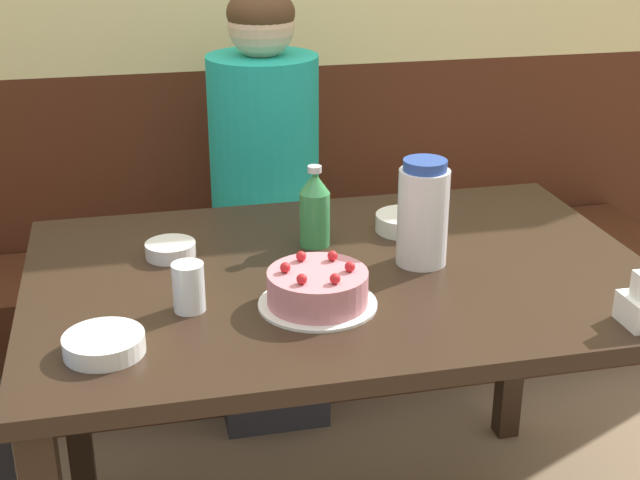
# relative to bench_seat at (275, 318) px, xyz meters

# --- Properties ---
(bench_seat) EXTENTS (2.47, 0.38, 0.43)m
(bench_seat) POSITION_rel_bench_seat_xyz_m (0.00, 0.00, 0.00)
(bench_seat) COLOR #472314
(bench_seat) RESTS_ON ground_plane
(dining_table) EXTENTS (1.29, 0.86, 0.75)m
(dining_table) POSITION_rel_bench_seat_xyz_m (0.00, -0.83, 0.44)
(dining_table) COLOR black
(dining_table) RESTS_ON ground_plane
(birthday_cake) EXTENTS (0.23, 0.23, 0.09)m
(birthday_cake) POSITION_rel_bench_seat_xyz_m (-0.08, -0.98, 0.57)
(birthday_cake) COLOR white
(birthday_cake) RESTS_ON dining_table
(water_pitcher) EXTENTS (0.11, 0.11, 0.23)m
(water_pitcher) POSITION_rel_bench_seat_xyz_m (0.17, -0.83, 0.64)
(water_pitcher) COLOR white
(water_pitcher) RESTS_ON dining_table
(soju_bottle) EXTENTS (0.07, 0.07, 0.18)m
(soju_bottle) POSITION_rel_bench_seat_xyz_m (-0.02, -0.68, 0.62)
(soju_bottle) COLOR #388E4C
(soju_bottle) RESTS_ON dining_table
(bowl_soup_white) EXTENTS (0.13, 0.13, 0.04)m
(bowl_soup_white) POSITION_rel_bench_seat_xyz_m (0.20, -0.65, 0.55)
(bowl_soup_white) COLOR white
(bowl_soup_white) RESTS_ON dining_table
(bowl_rice_small) EXTENTS (0.11, 0.11, 0.03)m
(bowl_rice_small) POSITION_rel_bench_seat_xyz_m (-0.34, -0.68, 0.55)
(bowl_rice_small) COLOR white
(bowl_rice_small) RESTS_ON dining_table
(bowl_side_dish) EXTENTS (0.14, 0.14, 0.03)m
(bowl_side_dish) POSITION_rel_bench_seat_xyz_m (-0.48, -1.08, 0.55)
(bowl_side_dish) COLOR white
(bowl_side_dish) RESTS_ON dining_table
(glass_water_tall) EXTENTS (0.06, 0.06, 0.09)m
(glass_water_tall) POSITION_rel_bench_seat_xyz_m (-0.32, -0.94, 0.58)
(glass_water_tall) COLOR silver
(glass_water_tall) RESTS_ON dining_table
(person_pale_blue_shirt) EXTENTS (0.30, 0.34, 1.24)m
(person_pale_blue_shirt) POSITION_rel_bench_seat_xyz_m (-0.05, -0.14, 0.36)
(person_pale_blue_shirt) COLOR #33333D
(person_pale_blue_shirt) RESTS_ON ground_plane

